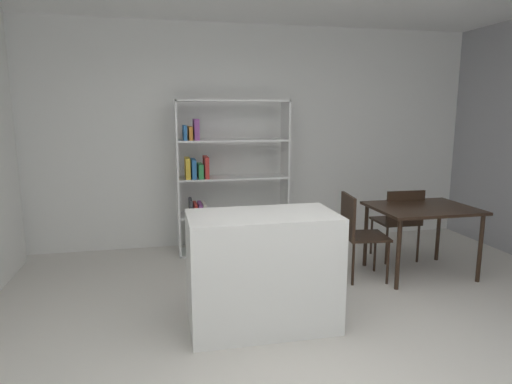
{
  "coord_description": "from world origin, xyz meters",
  "views": [
    {
      "loc": [
        -0.99,
        -2.72,
        1.73
      ],
      "look_at": [
        -0.14,
        1.15,
        1.01
      ],
      "focal_mm": 30.79,
      "sensor_mm": 36.0,
      "label": 1
    }
  ],
  "objects_px": {
    "kitchen_island": "(262,270)",
    "open_bookshelf": "(221,181)",
    "dining_chair_island_side": "(357,229)",
    "dining_chair_far": "(400,217)",
    "dining_table": "(422,214)"
  },
  "relations": [
    {
      "from": "dining_chair_far",
      "to": "dining_chair_island_side",
      "type": "bearing_deg",
      "value": 31.1
    },
    {
      "from": "dining_chair_island_side",
      "to": "kitchen_island",
      "type": "bearing_deg",
      "value": 130.59
    },
    {
      "from": "open_bookshelf",
      "to": "dining_chair_far",
      "type": "xyz_separation_m",
      "value": [
        1.98,
        -0.78,
        -0.38
      ]
    },
    {
      "from": "open_bookshelf",
      "to": "kitchen_island",
      "type": "bearing_deg",
      "value": -88.49
    },
    {
      "from": "kitchen_island",
      "to": "dining_chair_island_side",
      "type": "height_order",
      "value": "kitchen_island"
    },
    {
      "from": "kitchen_island",
      "to": "dining_chair_island_side",
      "type": "relative_size",
      "value": 1.31
    },
    {
      "from": "kitchen_island",
      "to": "dining_table",
      "type": "xyz_separation_m",
      "value": [
        1.93,
        0.78,
        0.19
      ]
    },
    {
      "from": "open_bookshelf",
      "to": "dining_chair_far",
      "type": "distance_m",
      "value": 2.16
    },
    {
      "from": "kitchen_island",
      "to": "open_bookshelf",
      "type": "xyz_separation_m",
      "value": [
        -0.05,
        2.0,
        0.43
      ]
    },
    {
      "from": "kitchen_island",
      "to": "open_bookshelf",
      "type": "distance_m",
      "value": 2.05
    },
    {
      "from": "kitchen_island",
      "to": "dining_chair_far",
      "type": "relative_size",
      "value": 1.38
    },
    {
      "from": "dining_table",
      "to": "open_bookshelf",
      "type": "bearing_deg",
      "value": 148.41
    },
    {
      "from": "dining_chair_far",
      "to": "dining_chair_island_side",
      "type": "relative_size",
      "value": 0.95
    },
    {
      "from": "dining_table",
      "to": "dining_chair_island_side",
      "type": "bearing_deg",
      "value": 179.11
    },
    {
      "from": "open_bookshelf",
      "to": "dining_chair_island_side",
      "type": "height_order",
      "value": "open_bookshelf"
    }
  ]
}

